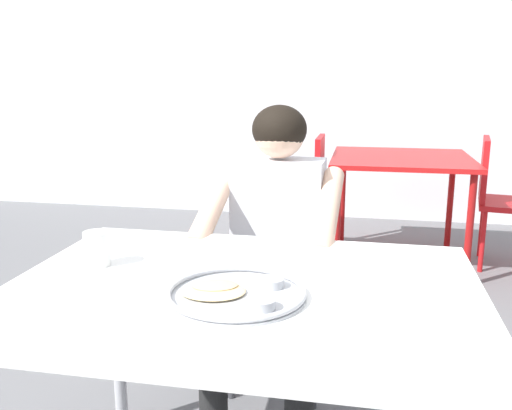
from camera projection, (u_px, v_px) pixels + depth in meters
The scene contains 9 objects.
back_wall at pixel (344, 22), 4.75m from camera, with size 12.00×0.12×3.40m, color white.
table_foreground at pixel (243, 311), 1.43m from camera, with size 1.19×0.87×0.74m.
thali_tray at pixel (236, 293), 1.33m from camera, with size 0.33×0.33×0.03m.
drinking_cup at pixel (97, 248), 1.54m from camera, with size 0.07×0.07×0.10m.
chair_foreground at pixel (283, 270), 2.33m from camera, with size 0.42×0.42×0.80m.
diner_foreground at pixel (274, 233), 2.07m from camera, with size 0.50×0.56×1.16m.
table_background_red at pixel (401, 168), 3.72m from camera, with size 0.91×0.93×0.73m.
chair_red_left at pixel (303, 186), 3.88m from camera, with size 0.42×0.41×0.86m.
chair_red_right at pixel (500, 193), 3.68m from camera, with size 0.48×0.49×0.86m.
Camera 1 is at (0.22, -1.27, 1.26)m, focal length 39.12 mm.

